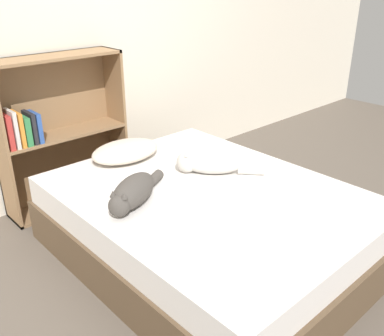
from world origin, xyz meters
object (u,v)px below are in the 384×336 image
at_px(bed, 207,224).
at_px(pillow, 126,151).
at_px(bookshelf, 56,132).
at_px(cat_dark, 133,192).
at_px(cat_light, 207,164).

relative_size(bed, pillow, 3.79).
bearing_deg(bed, bookshelf, 104.78).
relative_size(bed, bookshelf, 1.67).
xyz_separation_m(bed, pillow, (-0.08, 0.71, 0.28)).
relative_size(pillow, bookshelf, 0.44).
height_order(cat_dark, bookshelf, bookshelf).
xyz_separation_m(cat_dark, bookshelf, (0.09, 1.04, 0.05)).
bearing_deg(pillow, cat_dark, -120.99).
xyz_separation_m(pillow, bookshelf, (-0.24, 0.50, 0.07)).
xyz_separation_m(bed, bookshelf, (-0.32, 1.21, 0.34)).
distance_m(cat_dark, bookshelf, 1.05).
distance_m(bed, cat_light, 0.38).
bearing_deg(pillow, cat_light, -64.78).
distance_m(bed, pillow, 0.77).
relative_size(bed, cat_dark, 3.54).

